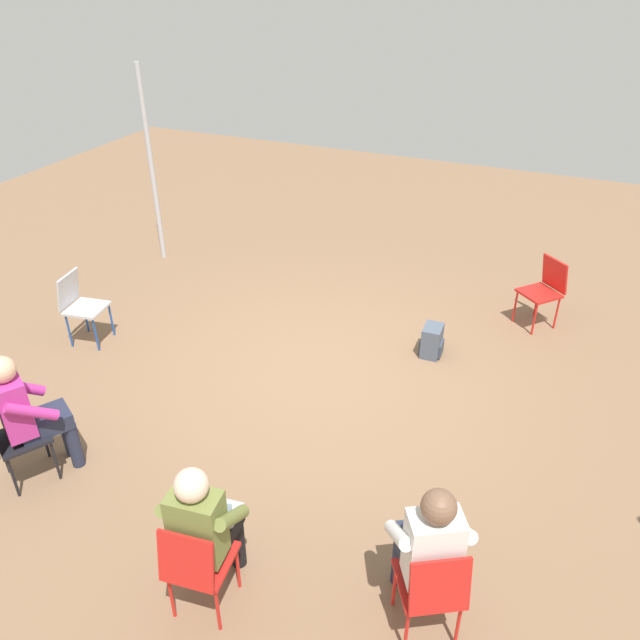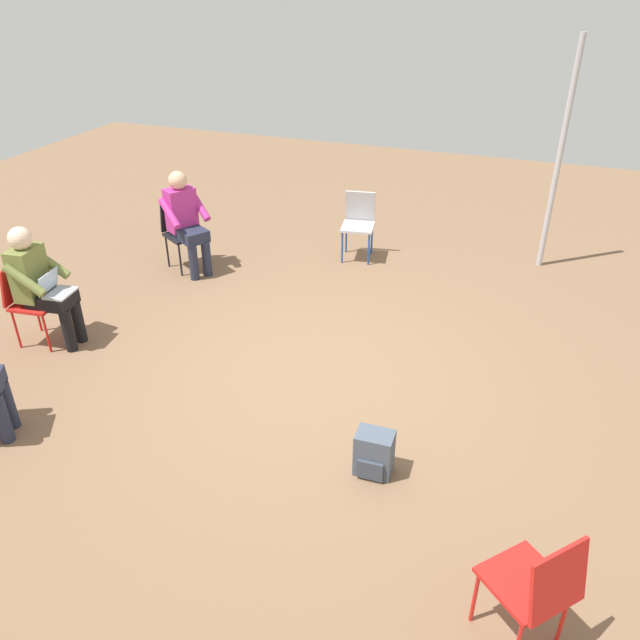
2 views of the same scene
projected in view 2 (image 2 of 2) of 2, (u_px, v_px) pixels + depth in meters
The scene contains 9 objects.
ground_plane at pixel (313, 376), 5.84m from camera, with size 16.49×16.49×0.00m, color brown.
chair_west at pixel (359, 220), 7.97m from camera, with size 0.49×0.46×0.85m.
chair_northeast at pixel (536, 585), 3.32m from camera, with size 0.58×0.59×0.85m.
chair_south at pixel (29, 297), 6.15m from camera, with size 0.45×0.48×0.85m.
chair_southwest at pixel (181, 229), 7.71m from camera, with size 0.56×0.57×0.85m.
person_with_laptop at pixel (40, 281), 6.02m from camera, with size 0.53×0.55×1.24m.
person_in_magenta at pixel (185, 218), 7.50m from camera, with size 0.62×0.63×1.24m.
backpack_near_laptop_user at pixel (374, 455), 4.68m from camera, with size 0.26×0.29×0.36m.
tent_pole_near at pixel (559, 159), 7.29m from camera, with size 0.07×0.07×2.72m, color #B2B2B7.
Camera 2 is at (4.48, 1.72, 3.38)m, focal length 35.00 mm.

